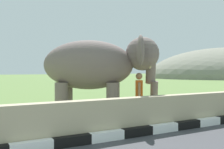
# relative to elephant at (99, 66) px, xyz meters

# --- Properties ---
(barrier_parapet) EXTENTS (28.00, 0.36, 1.00)m
(barrier_parapet) POSITION_rel_elephant_xyz_m (-1.79, -2.14, -1.39)
(barrier_parapet) COLOR tan
(barrier_parapet) RESTS_ON ground_plane
(elephant) EXTENTS (3.95, 3.44, 2.90)m
(elephant) POSITION_rel_elephant_xyz_m (0.00, 0.00, 0.00)
(elephant) COLOR #6F5F5C
(elephant) RESTS_ON ground_plane
(person_handler) EXTENTS (0.43, 0.59, 1.66)m
(person_handler) POSITION_rel_elephant_xyz_m (1.14, -0.79, -0.96)
(person_handler) COLOR navy
(person_handler) RESTS_ON ground_plane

